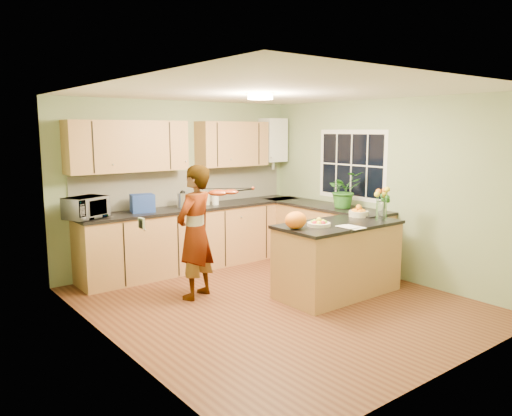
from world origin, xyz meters
TOP-DOWN VIEW (x-y plane):
  - floor at (0.00, 0.00)m, footprint 4.50×4.50m
  - ceiling at (0.00, 0.00)m, footprint 4.00×4.50m
  - wall_back at (0.00, 2.25)m, footprint 4.00×0.02m
  - wall_front at (0.00, -2.25)m, footprint 4.00×0.02m
  - wall_left at (-2.00, 0.00)m, footprint 0.02×4.50m
  - wall_right at (2.00, 0.00)m, footprint 0.02×4.50m
  - back_counter at (0.10, 1.95)m, footprint 3.64×0.62m
  - right_counter at (1.70, 0.85)m, footprint 0.62×2.24m
  - splashback at (0.10, 2.23)m, footprint 3.60×0.02m
  - upper_cabinets at (-0.18, 2.08)m, footprint 3.20×0.34m
  - boiler at (1.70, 2.09)m, footprint 0.40×0.30m
  - window_right at (1.99, 0.60)m, footprint 0.01×1.30m
  - light_switch at (-1.99, -0.60)m, footprint 0.02×0.09m
  - ceiling_lamp at (0.00, 0.30)m, footprint 0.30×0.30m
  - peninsula_island at (0.84, -0.23)m, footprint 1.61×0.82m
  - fruit_dish at (0.49, -0.23)m, footprint 0.28×0.28m
  - orange_bowl at (1.39, -0.08)m, footprint 0.26×0.26m
  - flower_vase at (1.44, -0.41)m, footprint 0.28×0.28m
  - orange_bag at (0.16, -0.18)m, footprint 0.31×0.27m
  - papers at (0.74, -0.53)m, footprint 0.21×0.29m
  - violinist at (-0.65, 0.77)m, footprint 0.71×0.61m
  - violin at (-0.45, 0.55)m, footprint 0.61×0.53m
  - microwave at (-1.58, 1.92)m, footprint 0.61×0.53m
  - blue_box at (-0.78, 1.94)m, footprint 0.35×0.29m
  - kettle at (-0.15, 1.93)m, footprint 0.16×0.16m
  - jar_cream at (0.28, 1.98)m, footprint 0.13×0.13m
  - jar_white at (0.39, 1.89)m, footprint 0.11×0.11m
  - potted_plant at (1.70, 0.48)m, footprint 0.56×0.52m

SIDE VIEW (x-z plane):
  - floor at x=0.00m, z-range 0.00..0.00m
  - peninsula_island at x=0.84m, z-range 0.00..0.92m
  - back_counter at x=0.10m, z-range 0.00..0.94m
  - right_counter at x=1.70m, z-range 0.00..0.94m
  - violinist at x=-0.65m, z-range 0.00..1.65m
  - papers at x=0.74m, z-range 0.92..0.93m
  - fruit_dish at x=0.49m, z-range 0.91..1.01m
  - orange_bowl at x=1.39m, z-range 0.91..1.06m
  - jar_white at x=0.39m, z-range 0.94..1.09m
  - orange_bag at x=0.16m, z-range 0.92..1.13m
  - jar_cream at x=0.28m, z-range 0.94..1.11m
  - kettle at x=-0.15m, z-range 0.91..1.21m
  - blue_box at x=-0.78m, z-range 0.94..1.19m
  - microwave at x=-1.58m, z-range 0.94..1.22m
  - splashback at x=0.10m, z-range 0.94..1.46m
  - potted_plant at x=1.70m, z-range 0.94..1.47m
  - wall_back at x=0.00m, z-range 0.00..2.50m
  - wall_front at x=0.00m, z-range 0.00..2.50m
  - wall_left at x=-2.00m, z-range 0.00..2.50m
  - wall_right at x=2.00m, z-range 0.00..2.50m
  - flower_vase at x=1.44m, z-range 1.01..1.53m
  - light_switch at x=-1.99m, z-range 1.26..1.34m
  - violin at x=-0.45m, z-range 1.25..1.40m
  - window_right at x=1.99m, z-range 1.02..2.08m
  - upper_cabinets at x=-0.18m, z-range 1.50..2.20m
  - boiler at x=1.70m, z-range 1.47..2.33m
  - ceiling_lamp at x=0.00m, z-range 2.43..2.50m
  - ceiling at x=0.00m, z-range 2.49..2.51m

